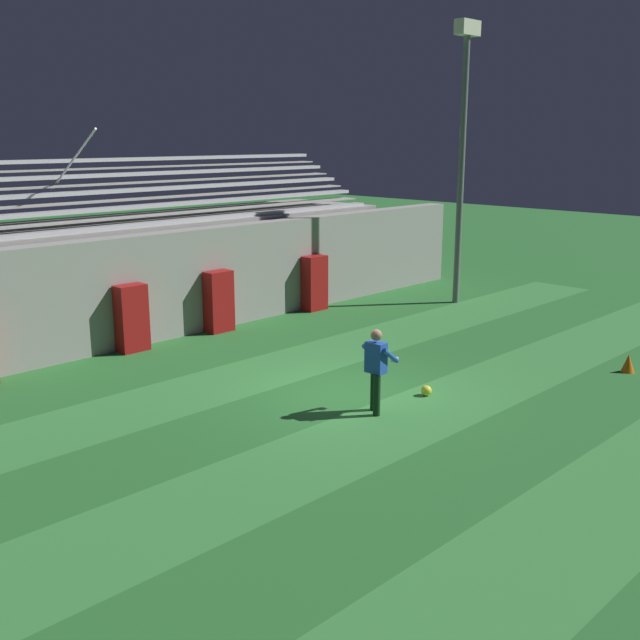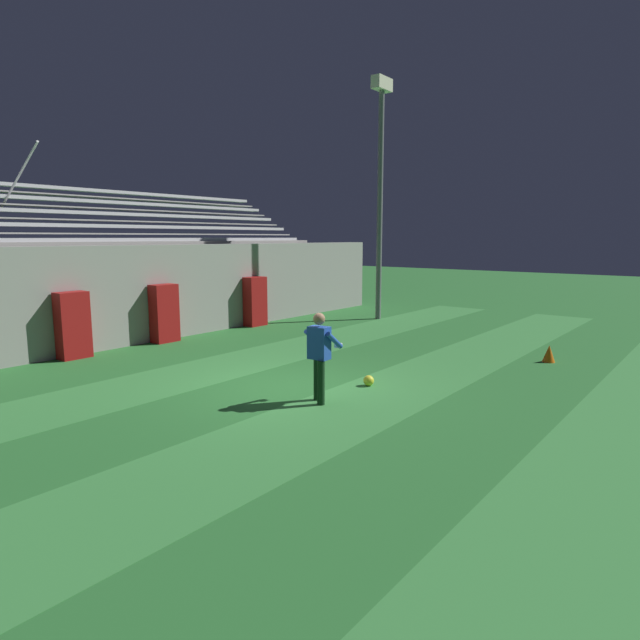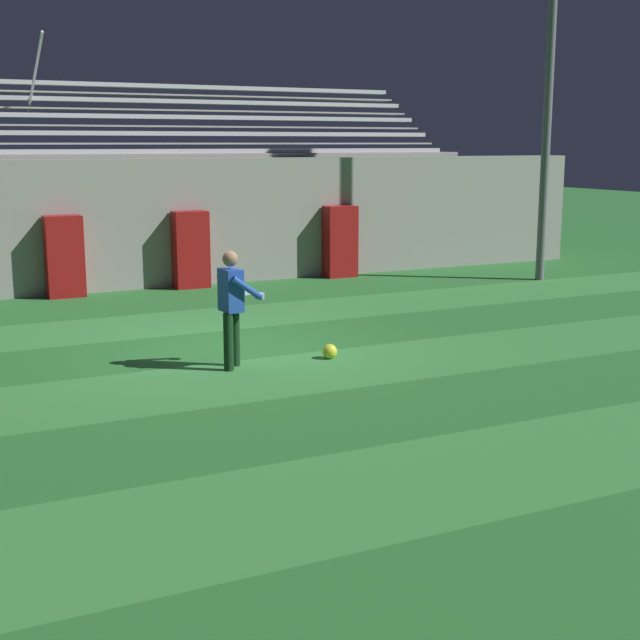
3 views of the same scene
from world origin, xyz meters
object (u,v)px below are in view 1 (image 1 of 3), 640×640
goalkeeper (376,366)px  traffic_cone (628,363)px  padding_pillar_gate_left (132,318)px  soccer_ball (426,391)px  floodlight_pole (463,131)px  padding_pillar_gate_right (219,301)px  padding_pillar_far_right (315,283)px

goalkeeper → traffic_cone: size_ratio=3.98×
padding_pillar_gate_left → soccer_ball: size_ratio=7.64×
floodlight_pole → padding_pillar_gate_right: bearing=162.1°
padding_pillar_gate_left → traffic_cone: size_ratio=4.00×
floodlight_pole → traffic_cone: floodlight_pole is taller
padding_pillar_gate_right → padding_pillar_gate_left: bearing=180.0°
padding_pillar_far_right → traffic_cone: (0.58, -9.52, -0.63)m
padding_pillar_gate_right → soccer_ball: 7.27m
padding_pillar_gate_left → padding_pillar_gate_right: same height
padding_pillar_far_right → soccer_ball: padding_pillar_far_right is taller
padding_pillar_far_right → traffic_cone: 9.55m
padding_pillar_far_right → traffic_cone: size_ratio=4.00×
floodlight_pole → goalkeeper: 11.36m
padding_pillar_gate_right → goalkeeper: padding_pillar_gate_right is taller
soccer_ball → padding_pillar_gate_left: bearing=108.8°
padding_pillar_gate_right → soccer_ball: padding_pillar_gate_right is taller
floodlight_pole → soccer_ball: 10.62m
floodlight_pole → goalkeeper: (-9.38, -4.63, -4.41)m
padding_pillar_gate_left → padding_pillar_gate_right: 2.71m
padding_pillar_far_right → floodlight_pole: 6.51m
floodlight_pole → traffic_cone: size_ratio=20.40×
soccer_ball → padding_pillar_gate_right: bearing=88.0°
padding_pillar_far_right → padding_pillar_gate_left: bearing=180.0°
padding_pillar_gate_right → traffic_cone: 10.45m
soccer_ball → traffic_cone: bearing=-26.9°
padding_pillar_gate_left → traffic_cone: padding_pillar_gate_left is taller
padding_pillar_gate_left → goalkeeper: size_ratio=1.01×
padding_pillar_gate_right → padding_pillar_far_right: same height
floodlight_pole → soccer_ball: (-7.91, -4.75, -5.26)m
traffic_cone → padding_pillar_far_right: bearing=93.5°
floodlight_pole → soccer_ball: bearing=-149.0°
soccer_ball → traffic_cone: 5.07m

